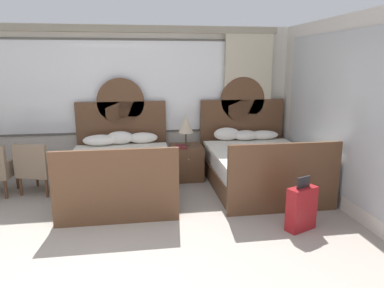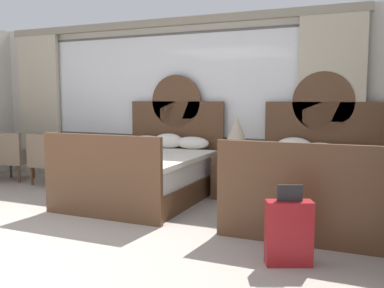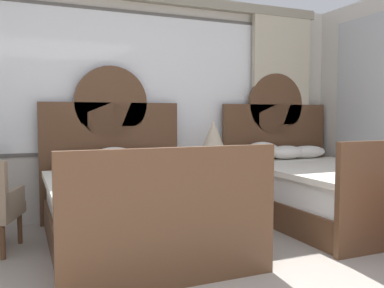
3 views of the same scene
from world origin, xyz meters
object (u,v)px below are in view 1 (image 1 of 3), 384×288
nightstand_between_beds (186,162)px  book_on_nightstand (181,147)px  bed_near_window (121,170)px  table_lamp_on_nightstand (186,124)px  bed_near_mirror (257,164)px  armchair_by_window_left (37,166)px  suitcase_on_floor (301,208)px

nightstand_between_beds → book_on_nightstand: size_ratio=2.34×
bed_near_window → table_lamp_on_nightstand: (1.13, 0.60, 0.62)m
bed_near_mirror → armchair_by_window_left: bed_near_mirror is taller
bed_near_mirror → table_lamp_on_nightstand: 1.42m
armchair_by_window_left → suitcase_on_floor: 4.03m
bed_near_window → table_lamp_on_nightstand: bearing=27.9°
nightstand_between_beds → armchair_by_window_left: bearing=-171.2°
table_lamp_on_nightstand → suitcase_on_floor: table_lamp_on_nightstand is taller
bed_near_mirror → nightstand_between_beds: (-1.13, 0.58, -0.08)m
nightstand_between_beds → book_on_nightstand: (-0.11, -0.11, 0.32)m
nightstand_between_beds → suitcase_on_floor: 2.48m
book_on_nightstand → bed_near_mirror: bearing=-20.5°
nightstand_between_beds → armchair_by_window_left: (-2.44, -0.38, 0.15)m
bed_near_window → book_on_nightstand: bed_near_window is taller
nightstand_between_beds → table_lamp_on_nightstand: (-0.00, 0.02, 0.69)m
bed_near_window → suitcase_on_floor: (2.28, -1.62, -0.10)m
nightstand_between_beds → book_on_nightstand: 0.36m
bed_near_mirror → nightstand_between_beds: size_ratio=3.53×
table_lamp_on_nightstand → armchair_by_window_left: (-2.44, -0.40, -0.55)m
bed_near_mirror → nightstand_between_beds: bearing=153.0°
nightstand_between_beds → armchair_by_window_left: size_ratio=0.72×
bed_near_window → bed_near_mirror: bearing=-0.0°
armchair_by_window_left → suitcase_on_floor: armchair_by_window_left is taller
book_on_nightstand → armchair_by_window_left: (-2.33, -0.26, -0.17)m
book_on_nightstand → armchair_by_window_left: bearing=-173.5°
bed_near_window → suitcase_on_floor: 2.80m
nightstand_between_beds → suitcase_on_floor: (1.15, -2.20, -0.02)m
nightstand_between_beds → table_lamp_on_nightstand: table_lamp_on_nightstand is taller
suitcase_on_floor → armchair_by_window_left: bearing=153.1°
bed_near_window → nightstand_between_beds: size_ratio=3.53×
suitcase_on_floor → nightstand_between_beds: bearing=117.7°
bed_near_window → armchair_by_window_left: 1.32m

